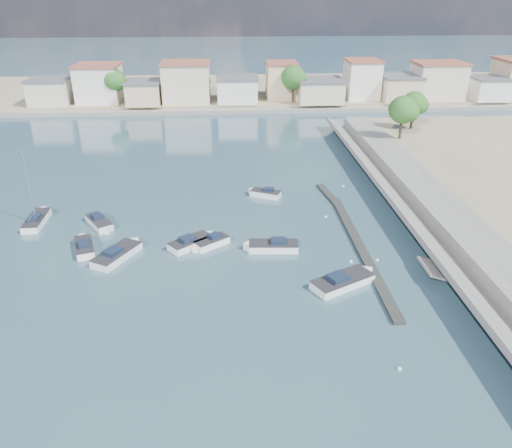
{
  "coord_description": "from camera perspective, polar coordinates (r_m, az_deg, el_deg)",
  "views": [
    {
      "loc": [
        -6.5,
        -34.84,
        24.85
      ],
      "look_at": [
        -3.6,
        13.59,
        1.4
      ],
      "focal_mm": 35.0,
      "sensor_mm": 36.0,
      "label": 1
    }
  ],
  "objects": [
    {
      "name": "sailboat",
      "position": [
        62.51,
        -23.73,
        0.48
      ],
      "size": [
        2.01,
        6.09,
        9.0
      ],
      "color": "white",
      "rests_on": "ground"
    },
    {
      "name": "breakwater",
      "position": [
        55.21,
        11.01,
        -1.27
      ],
      "size": [
        2.0,
        31.02,
        0.35
      ],
      "color": "black",
      "rests_on": "ground"
    },
    {
      "name": "far_shore_quay",
      "position": [
        108.83,
        0.09,
        12.81
      ],
      "size": [
        160.0,
        2.5,
        0.8
      ],
      "primitive_type": "cube",
      "color": "slate",
      "rests_on": "ground"
    },
    {
      "name": "motorboat_a",
      "position": [
        54.45,
        -19.06,
        -2.45
      ],
      "size": [
        3.01,
        4.89,
        1.48
      ],
      "color": "white",
      "rests_on": "ground"
    },
    {
      "name": "motorboat_d",
      "position": [
        52.31,
        -5.31,
        -2.22
      ],
      "size": [
        3.95,
        3.52,
        1.48
      ],
      "color": "white",
      "rests_on": "ground"
    },
    {
      "name": "far_shore_land",
      "position": [
        129.29,
        -0.5,
        15.03
      ],
      "size": [
        160.0,
        40.0,
        1.4
      ],
      "primitive_type": "cube",
      "color": "gray",
      "rests_on": "ground"
    },
    {
      "name": "motorboat_b",
      "position": [
        52.71,
        -7.24,
        -2.09
      ],
      "size": [
        4.86,
        4.49,
        1.48
      ],
      "color": "white",
      "rests_on": "ground"
    },
    {
      "name": "mooring_buoys",
      "position": [
        55.38,
        9.23,
        -1.17
      ],
      "size": [
        10.67,
        36.04,
        0.36
      ],
      "color": "white",
      "rests_on": "ground"
    },
    {
      "name": "motorboat_c",
      "position": [
        51.49,
        1.7,
        -2.59
      ],
      "size": [
        5.69,
        2.25,
        1.48
      ],
      "color": "white",
      "rests_on": "ground"
    },
    {
      "name": "motorboat_h",
      "position": [
        46.5,
        10.15,
        -6.41
      ],
      "size": [
        6.35,
        4.85,
        1.48
      ],
      "color": "white",
      "rests_on": "ground"
    },
    {
      "name": "ground",
      "position": [
        79.13,
        1.47,
        7.48
      ],
      "size": [
        400.0,
        400.0,
        0.0
      ],
      "primitive_type": "plane",
      "color": "#2F4E5E",
      "rests_on": "ground"
    },
    {
      "name": "motorboat_g",
      "position": [
        59.06,
        -17.4,
        0.06
      ],
      "size": [
        3.88,
        4.7,
        1.48
      ],
      "color": "white",
      "rests_on": "ground"
    },
    {
      "name": "shore_trees",
      "position": [
        105.68,
        4.88,
        15.55
      ],
      "size": [
        74.56,
        38.32,
        7.92
      ],
      "color": "#38281E",
      "rests_on": "ground"
    },
    {
      "name": "motorboat_e",
      "position": [
        52.02,
        -15.41,
        -3.28
      ],
      "size": [
        4.6,
        5.92,
        1.48
      ],
      "color": "white",
      "rests_on": "ground"
    },
    {
      "name": "motorboat_f",
      "position": [
        64.49,
        0.95,
        3.49
      ],
      "size": [
        4.22,
        3.02,
        1.48
      ],
      "color": "white",
      "rests_on": "ground"
    },
    {
      "name": "seawall_walkway",
      "position": [
        59.06,
        21.97,
        -0.13
      ],
      "size": [
        5.0,
        90.0,
        1.8
      ],
      "primitive_type": "cube",
      "color": "slate",
      "rests_on": "ground"
    },
    {
      "name": "far_town",
      "position": [
        114.82,
        5.45,
        15.7
      ],
      "size": [
        113.01,
        12.8,
        8.35
      ],
      "color": "beige",
      "rests_on": "far_shore_land"
    }
  ]
}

